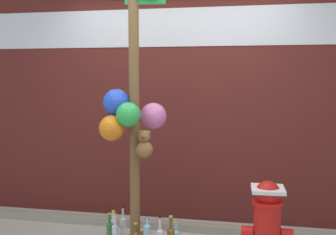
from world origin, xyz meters
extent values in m
cube|color=#561E19|center=(0.00, 1.50, 1.81)|extent=(10.00, 0.20, 3.63)
cube|color=silver|center=(0.55, 1.39, 2.15)|extent=(5.57, 0.01, 0.41)
cube|color=gray|center=(0.00, 1.05, 0.04)|extent=(8.00, 0.12, 0.08)
cylinder|color=brown|center=(-0.25, 0.46, 1.29)|extent=(0.09, 0.09, 2.58)
sphere|color=#D66BB2|center=(-0.11, 0.63, 1.25)|extent=(0.25, 0.25, 0.25)
sphere|color=green|center=(-0.26, 0.32, 1.29)|extent=(0.22, 0.22, 0.22)
sphere|color=orange|center=(-0.41, 0.32, 1.17)|extent=(0.23, 0.23, 0.23)
sphere|color=blue|center=(-0.41, 0.44, 1.38)|extent=(0.25, 0.25, 0.25)
sphere|color=brown|center=(-0.13, 0.38, 0.97)|extent=(0.15, 0.15, 0.15)
sphere|color=brown|center=(-0.13, 0.38, 1.09)|extent=(0.11, 0.11, 0.11)
sphere|color=brown|center=(-0.17, 0.38, 1.12)|extent=(0.04, 0.04, 0.04)
sphere|color=brown|center=(-0.10, 0.38, 1.12)|extent=(0.04, 0.04, 0.04)
sphere|color=brown|center=(-0.13, 0.34, 1.09)|extent=(0.04, 0.04, 0.04)
cylinder|color=red|center=(0.94, 0.33, 0.58)|extent=(0.26, 0.26, 0.03)
sphere|color=red|center=(0.94, 0.33, 0.65)|extent=(0.21, 0.21, 0.21)
cylinder|color=red|center=(0.77, 0.33, 0.31)|extent=(0.10, 0.10, 0.10)
cylinder|color=red|center=(1.10, 0.33, 0.31)|extent=(0.10, 0.10, 0.10)
cube|color=white|center=(0.94, 0.33, 0.69)|extent=(0.28, 0.28, 0.03)
cone|color=#93CCE0|center=(0.13, 0.48, 0.22)|extent=(0.07, 0.07, 0.03)
cylinder|color=#93CCE0|center=(0.13, 0.48, 0.26)|extent=(0.03, 0.03, 0.05)
cylinder|color=gold|center=(0.13, 0.48, 0.29)|extent=(0.04, 0.04, 0.01)
cylinder|color=silver|center=(-0.52, 0.65, 0.10)|extent=(0.06, 0.06, 0.21)
cone|color=silver|center=(-0.52, 0.65, 0.22)|extent=(0.06, 0.06, 0.02)
cylinder|color=silver|center=(-0.52, 0.65, 0.26)|extent=(0.03, 0.03, 0.06)
cylinder|color=gold|center=(-0.52, 0.65, 0.30)|extent=(0.03, 0.03, 0.01)
cone|color=silver|center=(-0.42, 0.38, 0.27)|extent=(0.06, 0.06, 0.02)
cylinder|color=silver|center=(-0.42, 0.38, 0.32)|extent=(0.03, 0.03, 0.08)
cylinder|color=gold|center=(-0.42, 0.38, 0.37)|extent=(0.03, 0.03, 0.01)
cylinder|color=silver|center=(-0.45, 0.72, 0.10)|extent=(0.06, 0.06, 0.20)
cone|color=silver|center=(-0.45, 0.72, 0.21)|extent=(0.06, 0.06, 0.03)
cylinder|color=silver|center=(-0.45, 0.72, 0.27)|extent=(0.02, 0.02, 0.09)
cylinder|color=silver|center=(-0.45, 0.72, 0.08)|extent=(0.07, 0.07, 0.06)
cylinder|color=black|center=(-0.45, 0.72, 0.32)|extent=(0.03, 0.03, 0.01)
cone|color=brown|center=(-0.22, 0.38, 0.21)|extent=(0.07, 0.07, 0.03)
cylinder|color=brown|center=(-0.22, 0.38, 0.26)|extent=(0.03, 0.03, 0.06)
cylinder|color=gold|center=(-0.22, 0.38, 0.29)|extent=(0.03, 0.03, 0.01)
cone|color=#337038|center=(-0.49, 0.45, 0.26)|extent=(0.06, 0.06, 0.02)
cylinder|color=#337038|center=(-0.49, 0.45, 0.30)|extent=(0.03, 0.03, 0.07)
cylinder|color=gold|center=(-0.49, 0.45, 0.34)|extent=(0.03, 0.03, 0.01)
cylinder|color=brown|center=(-0.11, 0.20, 0.28)|extent=(0.02, 0.02, 0.06)
cylinder|color=gold|center=(-0.11, 0.20, 0.31)|extent=(0.03, 0.03, 0.01)
cone|color=silver|center=(0.03, 0.26, 0.30)|extent=(0.06, 0.06, 0.02)
cylinder|color=silver|center=(0.03, 0.26, 0.36)|extent=(0.02, 0.02, 0.09)
cylinder|color=black|center=(0.03, 0.26, 0.41)|extent=(0.02, 0.02, 0.01)
cone|color=#93CCE0|center=(-0.12, 0.40, 0.28)|extent=(0.07, 0.07, 0.03)
cylinder|color=#93CCE0|center=(-0.12, 0.40, 0.33)|extent=(0.03, 0.03, 0.07)
cylinder|color=black|center=(-0.12, 0.40, 0.37)|extent=(0.03, 0.03, 0.01)
cone|color=brown|center=(0.12, 0.32, 0.29)|extent=(0.07, 0.07, 0.03)
cylinder|color=brown|center=(0.12, 0.32, 0.35)|extent=(0.03, 0.03, 0.09)
cylinder|color=gold|center=(0.12, 0.32, 0.40)|extent=(0.04, 0.04, 0.01)
cone|color=#B2DBEA|center=(-0.14, 0.49, 0.20)|extent=(0.06, 0.06, 0.03)
cylinder|color=#B2DBEA|center=(-0.14, 0.49, 0.25)|extent=(0.03, 0.03, 0.08)
cylinder|color=black|center=(-0.14, 0.49, 0.30)|extent=(0.03, 0.03, 0.01)
cube|color=tan|center=(0.31, 1.12, 0.00)|extent=(0.15, 0.11, 0.01)
camera|label=1|loc=(0.78, -3.11, 1.63)|focal=44.20mm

